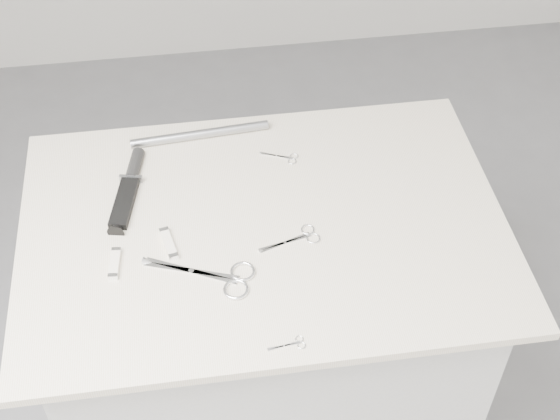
{
  "coord_description": "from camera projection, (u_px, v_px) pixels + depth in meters",
  "views": [
    {
      "loc": [
        -0.12,
        -1.09,
        2.09
      ],
      "look_at": [
        0.04,
        0.03,
        0.92
      ],
      "focal_mm": 50.0,
      "sensor_mm": 36.0,
      "label": 1
    }
  ],
  "objects": [
    {
      "name": "embroidery_scissors_b",
      "position": [
        284.0,
        157.0,
        1.75
      ],
      "size": [
        0.09,
        0.05,
        0.0
      ],
      "rotation": [
        0.0,
        0.0,
        -0.4
      ],
      "color": "white",
      "rests_on": "display_board"
    },
    {
      "name": "large_shears",
      "position": [
        222.0,
        277.0,
        1.5
      ],
      "size": [
        0.22,
        0.14,
        0.01
      ],
      "rotation": [
        0.0,
        0.0,
        -0.4
      ],
      "color": "white",
      "rests_on": "display_board"
    },
    {
      "name": "sheathed_knife",
      "position": [
        129.0,
        185.0,
        1.67
      ],
      "size": [
        0.08,
        0.23,
        0.03
      ],
      "rotation": [
        0.0,
        0.0,
        1.36
      ],
      "color": "black",
      "rests_on": "display_board"
    },
    {
      "name": "pocket_knife_b",
      "position": [
        115.0,
        264.0,
        1.52
      ],
      "size": [
        0.02,
        0.08,
        0.01
      ],
      "rotation": [
        0.0,
        0.0,
        1.47
      ],
      "color": "#EEE4D0",
      "rests_on": "display_board"
    },
    {
      "name": "display_board",
      "position": [
        264.0,
        227.0,
        1.61
      ],
      "size": [
        1.0,
        0.7,
        0.02
      ],
      "primitive_type": "cube",
      "color": "beige",
      "rests_on": "plinth"
    },
    {
      "name": "tiny_scissors",
      "position": [
        292.0,
        344.0,
        1.4
      ],
      "size": [
        0.07,
        0.03,
        0.0
      ],
      "rotation": [
        0.0,
        0.0,
        0.13
      ],
      "color": "white",
      "rests_on": "display_board"
    },
    {
      "name": "pocket_knife_a",
      "position": [
        169.0,
        244.0,
        1.56
      ],
      "size": [
        0.03,
        0.09,
        0.01
      ],
      "rotation": [
        0.0,
        0.0,
        1.78
      ],
      "color": "#EEE4D0",
      "rests_on": "display_board"
    },
    {
      "name": "plinth",
      "position": [
        266.0,
        352.0,
        1.94
      ],
      "size": [
        0.9,
        0.6,
        0.9
      ],
      "primitive_type": "cube",
      "color": "#B9B9B7",
      "rests_on": "ground"
    },
    {
      "name": "embroidery_scissors_a",
      "position": [
        300.0,
        238.0,
        1.58
      ],
      "size": [
        0.13,
        0.07,
        0.0
      ],
      "rotation": [
        0.0,
        0.0,
        0.28
      ],
      "color": "white",
      "rests_on": "display_board"
    },
    {
      "name": "metal_rail",
      "position": [
        200.0,
        134.0,
        1.79
      ],
      "size": [
        0.32,
        0.05,
        0.02
      ],
      "primitive_type": "cylinder",
      "rotation": [
        0.0,
        1.57,
        0.08
      ],
      "color": "gray",
      "rests_on": "display_board"
    }
  ]
}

